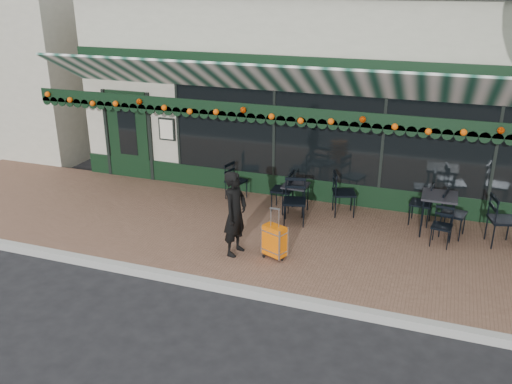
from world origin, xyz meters
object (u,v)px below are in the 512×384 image
(suitcase, at_px, (274,241))
(chair_a_extra, at_px, (503,221))
(chair_b_right, at_px, (344,193))
(cafe_table_a, at_px, (439,199))
(chair_a_left, at_px, (421,204))
(woman, at_px, (235,213))
(chair_b_left, at_px, (282,190))
(chair_a_front, at_px, (442,227))
(chair_b_front, at_px, (295,202))
(chair_solo, at_px, (236,181))
(chair_a_right, at_px, (454,214))
(cafe_table_b, at_px, (296,188))

(suitcase, distance_m, chair_a_extra, 4.32)
(suitcase, xyz_separation_m, chair_b_right, (0.80, 2.34, 0.16))
(cafe_table_a, xyz_separation_m, chair_a_left, (-0.34, 0.39, -0.30))
(woman, xyz_separation_m, chair_b_left, (0.21, 2.23, -0.34))
(woman, distance_m, chair_b_right, 2.87)
(chair_a_front, bearing_deg, chair_b_front, -173.16)
(chair_a_extra, xyz_separation_m, chair_solo, (-5.56, 0.50, -0.08))
(chair_a_right, height_order, chair_b_front, chair_b_front)
(chair_a_left, distance_m, chair_b_right, 1.58)
(chair_a_left, height_order, chair_a_extra, chair_a_extra)
(chair_a_front, bearing_deg, chair_solo, 176.20)
(chair_a_right, height_order, chair_solo, chair_a_right)
(chair_b_right, xyz_separation_m, chair_solo, (-2.49, 0.07, -0.06))
(chair_a_right, bearing_deg, chair_b_left, 99.62)
(chair_a_left, bearing_deg, chair_a_right, 64.04)
(chair_a_extra, bearing_deg, chair_a_right, 68.26)
(chair_a_right, relative_size, chair_a_extra, 0.92)
(cafe_table_b, xyz_separation_m, chair_a_left, (2.56, 0.33, -0.14))
(chair_a_left, xyz_separation_m, chair_b_left, (-2.88, -0.25, 0.02))
(cafe_table_b, height_order, chair_a_left, chair_a_left)
(cafe_table_a, bearing_deg, suitcase, -143.45)
(chair_a_front, bearing_deg, chair_a_right, 76.02)
(cafe_table_a, distance_m, chair_a_extra, 1.19)
(cafe_table_b, distance_m, chair_b_left, 0.35)
(chair_b_left, bearing_deg, chair_b_right, 97.22)
(chair_a_right, bearing_deg, suitcase, 135.62)
(chair_a_extra, height_order, chair_b_front, chair_a_extra)
(chair_a_extra, xyz_separation_m, chair_b_right, (-3.08, 0.43, -0.02))
(cafe_table_b, relative_size, chair_b_front, 0.68)
(chair_b_right, bearing_deg, cafe_table_b, 85.81)
(chair_a_right, height_order, chair_a_front, chair_a_right)
(suitcase, xyz_separation_m, chair_b_front, (-0.06, 1.54, 0.15))
(cafe_table_a, distance_m, chair_b_left, 3.23)
(suitcase, bearing_deg, chair_solo, 147.61)
(chair_a_left, xyz_separation_m, chair_b_right, (-1.57, -0.06, 0.04))
(chair_b_front, bearing_deg, cafe_table_a, -3.60)
(cafe_table_b, bearing_deg, chair_a_front, -10.59)
(woman, xyz_separation_m, cafe_table_b, (0.53, 2.15, -0.21))
(suitcase, xyz_separation_m, chair_solo, (-1.69, 2.41, 0.10))
(chair_b_left, bearing_deg, chair_a_extra, 85.69)
(suitcase, distance_m, chair_b_left, 2.21)
(chair_b_left, distance_m, chair_b_front, 0.75)
(woman, bearing_deg, chair_a_left, -42.65)
(suitcase, height_order, cafe_table_b, suitcase)
(chair_a_right, bearing_deg, cafe_table_b, 100.74)
(chair_a_right, distance_m, chair_b_left, 3.52)
(cafe_table_a, xyz_separation_m, chair_solo, (-4.40, 0.40, -0.32))
(cafe_table_a, relative_size, chair_a_left, 0.94)
(chair_a_front, relative_size, chair_a_extra, 0.76)
(chair_b_right, height_order, chair_solo, chair_b_right)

